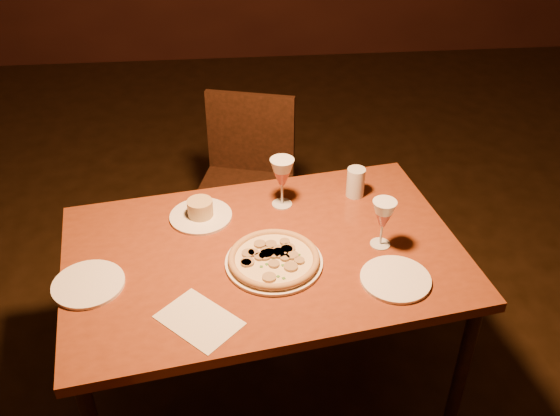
{
  "coord_description": "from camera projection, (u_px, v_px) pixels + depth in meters",
  "views": [
    {
      "loc": [
        0.04,
        -1.49,
        1.98
      ],
      "look_at": [
        0.19,
        0.14,
        0.82
      ],
      "focal_mm": 40.0,
      "sensor_mm": 36.0,
      "label": 1
    }
  ],
  "objects": [
    {
      "name": "chair_far",
      "position": [
        246.0,
        179.0,
        2.81
      ],
      "size": [
        0.49,
        0.49,
        0.83
      ],
      "rotation": [
        0.0,
        0.0,
        -0.27
      ],
      "color": "black",
      "rests_on": "floor"
    },
    {
      "name": "ramekin_saucer",
      "position": [
        201.0,
        212.0,
        2.17
      ],
      "size": [
        0.22,
        0.22,
        0.07
      ],
      "color": "white",
      "rests_on": "dining_table"
    },
    {
      "name": "side_plate_near",
      "position": [
        395.0,
        279.0,
        1.91
      ],
      "size": [
        0.22,
        0.22,
        0.01
      ],
      "primitive_type": "cylinder",
      "color": "white",
      "rests_on": "dining_table"
    },
    {
      "name": "side_plate_left",
      "position": [
        88.0,
        284.0,
        1.9
      ],
      "size": [
        0.22,
        0.22,
        0.01
      ],
      "primitive_type": "cylinder",
      "color": "white",
      "rests_on": "dining_table"
    },
    {
      "name": "wine_glass_far",
      "position": [
        282.0,
        183.0,
        2.2
      ],
      "size": [
        0.09,
        0.09,
        0.19
      ],
      "primitive_type": null,
      "color": "#B8544C",
      "rests_on": "dining_table"
    },
    {
      "name": "dining_table",
      "position": [
        264.0,
        265.0,
        2.07
      ],
      "size": [
        1.4,
        1.01,
        0.69
      ],
      "rotation": [
        0.0,
        0.0,
        0.16
      ],
      "color": "brown",
      "rests_on": "floor"
    },
    {
      "name": "floor",
      "position": [
        233.0,
        410.0,
        2.35
      ],
      "size": [
        7.0,
        7.0,
        0.0
      ],
      "primitive_type": "plane",
      "color": "black",
      "rests_on": "ground"
    },
    {
      "name": "pizza_plate",
      "position": [
        274.0,
        259.0,
        1.97
      ],
      "size": [
        0.31,
        0.31,
        0.03
      ],
      "color": "white",
      "rests_on": "dining_table"
    },
    {
      "name": "menu_card",
      "position": [
        199.0,
        320.0,
        1.78
      ],
      "size": [
        0.27,
        0.27,
        0.0
      ],
      "primitive_type": "cube",
      "rotation": [
        0.0,
        0.0,
        0.78
      ],
      "color": "silver",
      "rests_on": "dining_table"
    },
    {
      "name": "water_tumbler",
      "position": [
        356.0,
        182.0,
        2.27
      ],
      "size": [
        0.07,
        0.07,
        0.11
      ],
      "primitive_type": "cylinder",
      "color": "silver",
      "rests_on": "dining_table"
    },
    {
      "name": "wine_glass_right",
      "position": [
        382.0,
        224.0,
        2.01
      ],
      "size": [
        0.08,
        0.08,
        0.17
      ],
      "primitive_type": null,
      "color": "#B8544C",
      "rests_on": "dining_table"
    }
  ]
}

